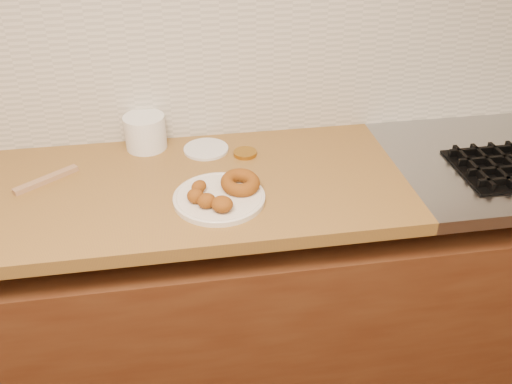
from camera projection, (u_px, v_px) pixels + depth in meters
base_cabinet at (237, 303)px, 1.88m from camera, size 3.60×0.60×0.77m
butcher_block at (6, 203)px, 1.53m from camera, size 2.30×0.62×0.04m
backsplash at (220, 46)px, 1.68m from camera, size 3.60×0.02×0.60m
donut_plate at (219, 198)px, 1.50m from camera, size 0.25×0.25×0.01m
ring_donut at (240, 182)px, 1.52m from camera, size 0.16×0.16×0.05m
fried_dough_chunks at (208, 198)px, 1.45m from camera, size 0.13×0.17×0.04m
plastic_tub at (145, 132)px, 1.73m from camera, size 0.17×0.17×0.11m
tub_lid at (206, 149)px, 1.74m from camera, size 0.17×0.17×0.01m
brass_jar_lid at (245, 153)px, 1.71m from camera, size 0.10×0.10×0.01m
wooden_utensil at (46, 180)px, 1.58m from camera, size 0.17×0.14×0.02m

